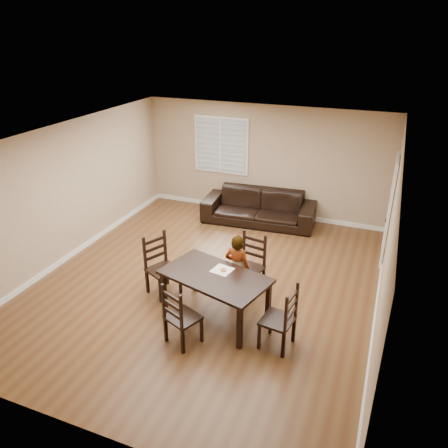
{
  "coord_description": "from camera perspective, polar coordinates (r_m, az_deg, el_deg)",
  "views": [
    {
      "loc": [
        2.83,
        -6.31,
        4.4
      ],
      "look_at": [
        0.14,
        0.51,
        1.0
      ],
      "focal_mm": 35.0,
      "sensor_mm": 36.0,
      "label": 1
    }
  ],
  "objects": [
    {
      "name": "room",
      "position": [
        7.53,
        -1.67,
        4.72
      ],
      "size": [
        6.04,
        7.04,
        2.72
      ],
      "color": "tan",
      "rests_on": "ground"
    },
    {
      "name": "child",
      "position": [
        7.4,
        1.74,
        -5.82
      ],
      "size": [
        0.47,
        0.33,
        1.24
      ],
      "primitive_type": "imported",
      "rotation": [
        0.0,
        0.0,
        3.07
      ],
      "color": "gray",
      "rests_on": "ground"
    },
    {
      "name": "napkin",
      "position": [
        7.03,
        -0.24,
        -6.03
      ],
      "size": [
        0.36,
        0.36,
        0.0
      ],
      "primitive_type": "cube",
      "rotation": [
        0.0,
        0.0,
        -0.19
      ],
      "color": "beige",
      "rests_on": "dining_table"
    },
    {
      "name": "ground",
      "position": [
        8.2,
        -2.24,
        -7.59
      ],
      "size": [
        7.0,
        7.0,
        0.0
      ],
      "primitive_type": "plane",
      "color": "brown",
      "rests_on": "ground"
    },
    {
      "name": "chair_far",
      "position": [
        6.54,
        -6.2,
        -12.33
      ],
      "size": [
        0.58,
        0.57,
        1.01
      ],
      "rotation": [
        0.0,
        0.0,
        2.74
      ],
      "color": "black",
      "rests_on": "ground"
    },
    {
      "name": "chair_near",
      "position": [
        7.81,
        3.65,
        -5.24
      ],
      "size": [
        0.56,
        0.53,
        1.07
      ],
      "rotation": [
        0.0,
        0.0,
        -0.19
      ],
      "color": "black",
      "rests_on": "ground"
    },
    {
      "name": "donut",
      "position": [
        7.0,
        -0.1,
        -5.93
      ],
      "size": [
        0.11,
        0.11,
        0.04
      ],
      "color": "#D1924B",
      "rests_on": "napkin"
    },
    {
      "name": "dining_table",
      "position": [
        6.95,
        -1.19,
        -7.3
      ],
      "size": [
        1.87,
        1.36,
        0.79
      ],
      "rotation": [
        0.0,
        0.0,
        -0.27
      ],
      "color": "black",
      "rests_on": "ground"
    },
    {
      "name": "sofa",
      "position": [
        10.45,
        4.56,
        2.19
      ],
      "size": [
        2.71,
        1.23,
        0.77
      ],
      "primitive_type": "imported",
      "rotation": [
        0.0,
        0.0,
        0.08
      ],
      "color": "black",
      "rests_on": "ground"
    },
    {
      "name": "chair_left",
      "position": [
        7.81,
        -8.54,
        -5.39
      ],
      "size": [
        0.63,
        0.64,
        1.1
      ],
      "rotation": [
        0.0,
        0.0,
        1.12
      ],
      "color": "black",
      "rests_on": "ground"
    },
    {
      "name": "chair_right",
      "position": [
        6.51,
        8.05,
        -12.48
      ],
      "size": [
        0.5,
        0.53,
        1.05
      ],
      "rotation": [
        0.0,
        0.0,
        -1.71
      ],
      "color": "black",
      "rests_on": "ground"
    }
  ]
}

